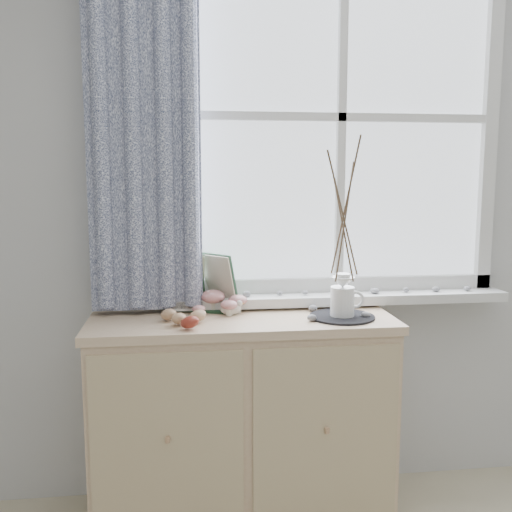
{
  "coord_description": "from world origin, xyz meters",
  "views": [
    {
      "loc": [
        -0.37,
        -0.43,
        1.4
      ],
      "look_at": [
        -0.1,
        1.7,
        1.1
      ],
      "focal_mm": 40.0,
      "sensor_mm": 36.0,
      "label": 1
    }
  ],
  "objects_px": {
    "sideboard": "(242,419)",
    "toadstool_cluster": "(221,301)",
    "twig_pitcher": "(344,214)",
    "botanical_book": "(202,283)"
  },
  "relations": [
    {
      "from": "botanical_book",
      "to": "toadstool_cluster",
      "type": "bearing_deg",
      "value": -3.9
    },
    {
      "from": "toadstool_cluster",
      "to": "twig_pitcher",
      "type": "relative_size",
      "value": 0.32
    },
    {
      "from": "toadstool_cluster",
      "to": "twig_pitcher",
      "type": "distance_m",
      "value": 0.6
    },
    {
      "from": "sideboard",
      "to": "toadstool_cluster",
      "type": "bearing_deg",
      "value": 134.92
    },
    {
      "from": "toadstool_cluster",
      "to": "twig_pitcher",
      "type": "bearing_deg",
      "value": -15.76
    },
    {
      "from": "sideboard",
      "to": "toadstool_cluster",
      "type": "distance_m",
      "value": 0.49
    },
    {
      "from": "sideboard",
      "to": "toadstool_cluster",
      "type": "relative_size",
      "value": 5.33
    },
    {
      "from": "sideboard",
      "to": "twig_pitcher",
      "type": "height_order",
      "value": "twig_pitcher"
    },
    {
      "from": "botanical_book",
      "to": "toadstool_cluster",
      "type": "height_order",
      "value": "botanical_book"
    },
    {
      "from": "toadstool_cluster",
      "to": "twig_pitcher",
      "type": "height_order",
      "value": "twig_pitcher"
    }
  ]
}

